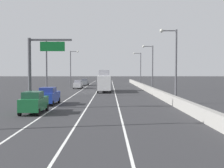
% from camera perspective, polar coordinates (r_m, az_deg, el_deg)
% --- Properties ---
extents(ground_plane, '(320.00, 320.00, 0.00)m').
position_cam_1_polar(ground_plane, '(66.19, -0.93, -0.85)').
color(ground_plane, '#2D2D30').
extents(lane_stripe_left, '(0.16, 130.00, 0.00)m').
position_cam_1_polar(lane_stripe_left, '(57.52, -6.49, -1.39)').
color(lane_stripe_left, silver).
rests_on(lane_stripe_left, ground_plane).
extents(lane_stripe_center, '(0.16, 130.00, 0.00)m').
position_cam_1_polar(lane_stripe_center, '(57.26, -3.00, -1.39)').
color(lane_stripe_center, silver).
rests_on(lane_stripe_center, ground_plane).
extents(lane_stripe_right, '(0.16, 130.00, 0.00)m').
position_cam_1_polar(lane_stripe_right, '(57.22, 0.50, -1.39)').
color(lane_stripe_right, silver).
rests_on(lane_stripe_right, ground_plane).
extents(jersey_barrier_right, '(0.60, 120.00, 1.10)m').
position_cam_1_polar(jersey_barrier_right, '(42.87, 9.60, -2.03)').
color(jersey_barrier_right, gray).
rests_on(jersey_barrier_right, ground_plane).
extents(overhead_sign_gantry, '(4.68, 0.36, 7.50)m').
position_cam_1_polar(overhead_sign_gantry, '(30.85, -15.10, 3.90)').
color(overhead_sign_gantry, '#47474C').
rests_on(overhead_sign_gantry, ground_plane).
extents(lamp_post_right_second, '(2.14, 0.44, 9.07)m').
position_cam_1_polar(lamp_post_right_second, '(34.77, 12.43, 4.66)').
color(lamp_post_right_second, '#4C4C51').
rests_on(lamp_post_right_second, ground_plane).
extents(lamp_post_right_third, '(2.14, 0.44, 9.07)m').
position_cam_1_polar(lamp_post_right_third, '(55.62, 7.95, 3.90)').
color(lamp_post_right_third, '#4C4C51').
rests_on(lamp_post_right_third, ground_plane).
extents(lamp_post_right_fourth, '(2.14, 0.44, 9.07)m').
position_cam_1_polar(lamp_post_right_fourth, '(76.60, 5.62, 3.55)').
color(lamp_post_right_fourth, '#4C4C51').
rests_on(lamp_post_right_fourth, ground_plane).
extents(lamp_post_left_mid, '(2.14, 0.44, 9.07)m').
position_cam_1_polar(lamp_post_left_mid, '(45.15, -12.82, 4.17)').
color(lamp_post_left_mid, '#4C4C51').
rests_on(lamp_post_left_mid, ground_plane).
extents(lamp_post_left_far, '(2.14, 0.44, 9.07)m').
position_cam_1_polar(lamp_post_left_far, '(70.11, -8.21, 3.62)').
color(lamp_post_left_far, '#4C4C51').
rests_on(lamp_post_left_far, ground_plane).
extents(car_green_0, '(1.93, 4.37, 2.09)m').
position_cam_1_polar(car_green_0, '(27.59, -15.59, -3.61)').
color(car_green_0, '#196033').
rests_on(car_green_0, ground_plane).
extents(car_silver_1, '(1.83, 4.33, 1.95)m').
position_cam_1_polar(car_silver_1, '(65.21, -6.90, -0.07)').
color(car_silver_1, '#B7B7BC').
rests_on(car_silver_1, ground_plane).
extents(car_blue_2, '(2.00, 4.45, 2.10)m').
position_cam_1_polar(car_blue_2, '(34.27, -12.73, -2.38)').
color(car_blue_2, '#1E389E').
rests_on(car_blue_2, ground_plane).
extents(car_gray_3, '(1.91, 4.38, 1.89)m').
position_cam_1_polar(car_gray_3, '(79.61, -5.55, 0.39)').
color(car_gray_3, slate).
rests_on(car_gray_3, ground_plane).
extents(box_truck, '(2.58, 9.53, 4.23)m').
position_cam_1_polar(box_truck, '(54.76, -1.62, 0.45)').
color(box_truck, silver).
rests_on(box_truck, ground_plane).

